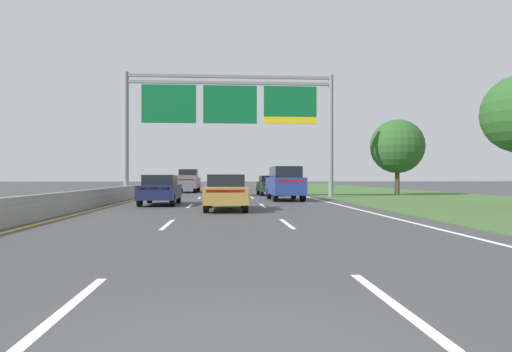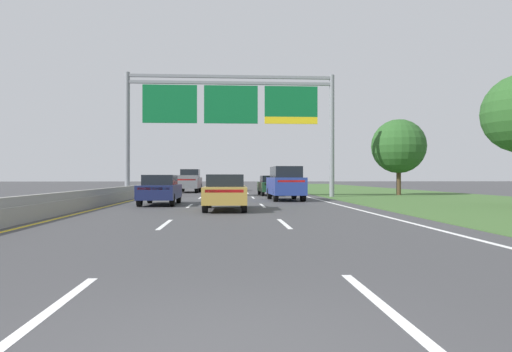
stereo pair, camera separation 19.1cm
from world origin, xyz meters
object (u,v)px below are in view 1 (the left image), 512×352
car_red_centre_lane_sedan (227,183)px  car_darkgreen_right_lane_sedan (270,185)px  car_gold_centre_lane_sedan (226,192)px  roadside_tree_mid (397,146)px  pickup_truck_grey (188,181)px  car_navy_left_lane_sedan (160,189)px  overhead_sign_gantry (230,109)px  car_blue_right_lane_suv (285,183)px

car_red_centre_lane_sedan → car_darkgreen_right_lane_sedan: 12.22m
car_gold_centre_lane_sedan → car_red_centre_lane_sedan: (0.19, 27.86, 0.00)m
car_red_centre_lane_sedan → roadside_tree_mid: 18.60m
pickup_truck_grey → car_red_centre_lane_sedan: pickup_truck_grey is taller
car_gold_centre_lane_sedan → car_darkgreen_right_lane_sedan: size_ratio=1.00×
car_gold_centre_lane_sedan → car_navy_left_lane_sedan: size_ratio=1.01×
overhead_sign_gantry → pickup_truck_grey: 12.68m
car_red_centre_lane_sedan → car_gold_centre_lane_sedan: bearing=-179.2°
car_gold_centre_lane_sedan → car_blue_right_lane_suv: car_blue_right_lane_suv is taller
car_red_centre_lane_sedan → car_darkgreen_right_lane_sedan: size_ratio=1.00×
overhead_sign_gantry → car_navy_left_lane_sedan: size_ratio=3.42×
car_navy_left_lane_sedan → car_gold_centre_lane_sedan: bearing=-139.8°
car_gold_centre_lane_sedan → car_darkgreen_right_lane_sedan: bearing=-11.6°
car_red_centre_lane_sedan → roadside_tree_mid: size_ratio=0.73×
pickup_truck_grey → car_gold_centre_lane_sedan: pickup_truck_grey is taller
car_gold_centre_lane_sedan → roadside_tree_mid: (13.75, 15.51, 3.10)m
car_red_centre_lane_sedan → roadside_tree_mid: bearing=-131.1°
overhead_sign_gantry → car_gold_centre_lane_sedan: size_ratio=3.40×
car_red_centre_lane_sedan → car_blue_right_lane_suv: size_ratio=0.94×
overhead_sign_gantry → car_darkgreen_right_lane_sedan: size_ratio=3.39×
pickup_truck_grey → roadside_tree_mid: roadside_tree_mid is taller
car_red_centre_lane_sedan → car_navy_left_lane_sedan: same height
overhead_sign_gantry → car_gold_centre_lane_sedan: 13.70m
overhead_sign_gantry → roadside_tree_mid: overhead_sign_gantry is taller
car_navy_left_lane_sedan → roadside_tree_mid: 20.89m
overhead_sign_gantry → pickup_truck_grey: size_ratio=2.77×
car_gold_centre_lane_sedan → overhead_sign_gantry: bearing=-0.7°
roadside_tree_mid → car_blue_right_lane_suv: bearing=-144.0°
car_darkgreen_right_lane_sedan → car_navy_left_lane_sedan: size_ratio=1.01×
roadside_tree_mid → car_darkgreen_right_lane_sedan: bearing=176.7°
car_red_centre_lane_sedan → car_navy_left_lane_sedan: (-3.63, -23.80, 0.00)m
overhead_sign_gantry → roadside_tree_mid: bearing=12.4°
car_navy_left_lane_sedan → roadside_tree_mid: roadside_tree_mid is taller
overhead_sign_gantry → car_blue_right_lane_suv: 7.57m
car_blue_right_lane_suv → car_navy_left_lane_sedan: size_ratio=1.08×
car_red_centre_lane_sedan → car_darkgreen_right_lane_sedan: bearing=-162.9°
car_darkgreen_right_lane_sedan → pickup_truck_grey: bearing=42.8°
pickup_truck_grey → roadside_tree_mid: 19.24m
car_red_centre_lane_sedan → car_blue_right_lane_suv: (3.52, -19.64, 0.28)m
roadside_tree_mid → overhead_sign_gantry: bearing=-167.6°
overhead_sign_gantry → car_darkgreen_right_lane_sedan: (3.22, 3.56, -5.49)m
pickup_truck_grey → car_blue_right_lane_suv: size_ratio=1.15×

